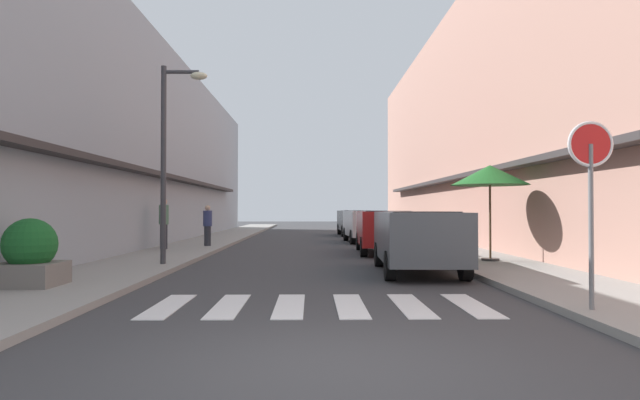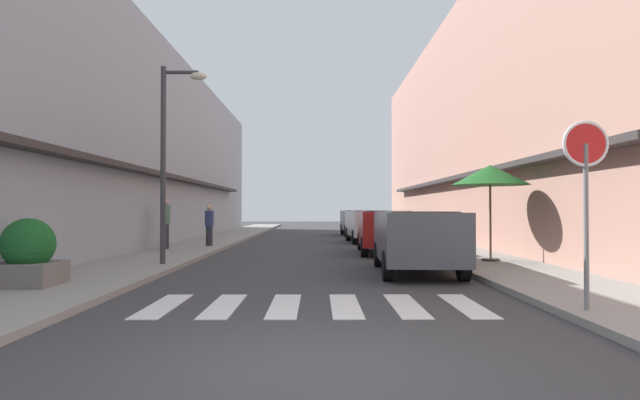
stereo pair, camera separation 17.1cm
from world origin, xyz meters
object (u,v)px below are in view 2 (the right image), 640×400
parked_car_distant (358,220)px  planter_corner (28,255)px  parked_car_far (369,222)px  round_street_sign (586,165)px  pedestrian_walking_far (209,225)px  parked_car_mid (385,227)px  street_lamp (171,142)px  parked_car_near (416,234)px  cafe_umbrella (490,176)px  pedestrian_walking_near (165,222)px

parked_car_distant → planter_corner: bearing=-109.5°
planter_corner → parked_car_far: bearing=63.0°
round_street_sign → pedestrian_walking_far: 15.75m
parked_car_mid → street_lamp: street_lamp is taller
street_lamp → planter_corner: size_ratio=4.13×
parked_car_near → cafe_umbrella: bearing=39.0°
round_street_sign → cafe_umbrella: bearing=82.4°
parked_car_far → round_street_sign: size_ratio=1.63×
round_street_sign → pedestrian_walking_near: 15.07m
round_street_sign → parked_car_far: bearing=94.5°
parked_car_distant → street_lamp: 18.81m
round_street_sign → pedestrian_walking_near: size_ratio=1.47×
parked_car_far → round_street_sign: (1.39, -17.57, 1.22)m
parked_car_mid → planter_corner: (-7.67, -8.84, -0.24)m
parked_car_near → pedestrian_walking_far: bearing=128.6°
parked_car_mid → parked_car_far: bearing=90.0°
pedestrian_walking_near → parked_car_distant: bearing=7.8°
parked_car_near → round_street_sign: size_ratio=1.71×
cafe_umbrella → pedestrian_walking_near: (-10.12, 4.60, -1.37)m
parked_car_far → pedestrian_walking_near: bearing=-143.9°
pedestrian_walking_near → parked_car_mid: bearing=-54.1°
parked_car_far → planter_corner: size_ratio=3.48×
cafe_umbrella → pedestrian_walking_far: cafe_umbrella is taller
parked_car_distant → street_lamp: (-6.14, -17.62, 2.33)m
parked_car_distant → street_lamp: bearing=-109.2°
parked_car_far → pedestrian_walking_far: 7.65m
parked_car_mid → pedestrian_walking_near: (-7.76, 0.58, 0.15)m
street_lamp → parked_car_far: bearing=60.8°
cafe_umbrella → parked_car_distant: bearing=98.0°
parked_car_far → round_street_sign: bearing=-85.5°
planter_corner → round_street_sign: bearing=-15.4°
parked_car_near → street_lamp: 6.67m
parked_car_far → cafe_umbrella: size_ratio=1.65×
cafe_umbrella → parked_car_far: bearing=103.0°
pedestrian_walking_near → street_lamp: bearing=-123.1°
parked_car_mid → street_lamp: (-6.14, -4.78, 2.33)m
parked_car_distant → round_street_sign: round_street_sign is taller
parked_car_far → cafe_umbrella: bearing=-77.0°
planter_corner → pedestrian_walking_near: (-0.08, 9.42, 0.39)m
parked_car_far → planter_corner: 16.91m
parked_car_near → parked_car_mid: same height
parked_car_far → planter_corner: bearing=-117.0°
parked_car_mid → pedestrian_walking_near: 7.78m
round_street_sign → planter_corner: (-9.07, 2.51, -1.46)m
parked_car_near → pedestrian_walking_far: pedestrian_walking_far is taller
street_lamp → cafe_umbrella: 8.58m
parked_car_near → planter_corner: size_ratio=3.65×
parked_car_mid → street_lamp: size_ratio=0.89×
parked_car_near → planter_corner: (-7.67, -2.90, -0.24)m
street_lamp → pedestrian_walking_far: 7.39m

